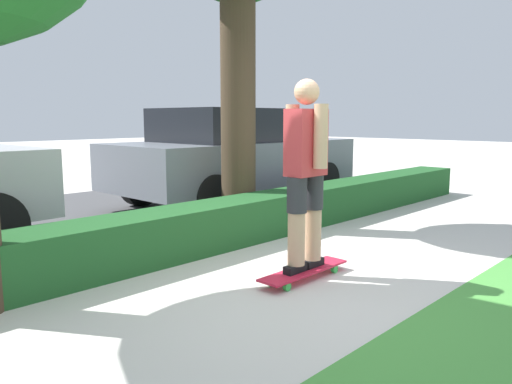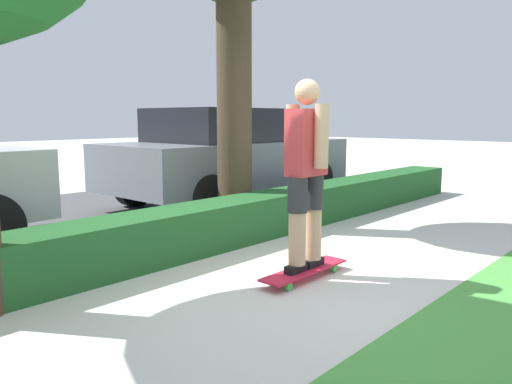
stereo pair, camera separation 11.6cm
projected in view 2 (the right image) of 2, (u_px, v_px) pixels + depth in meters
The scene contains 6 objects.
ground_plane at pixel (300, 288), 4.33m from camera, with size 60.00×60.00×0.00m, color beige.
street_asphalt at pixel (65, 221), 7.12m from camera, with size 12.56×5.00×0.01m.
hedge_row at pixel (181, 232), 5.35m from camera, with size 12.56×0.60×0.51m.
skateboard at pixel (305, 271), 4.57m from camera, with size 1.03×0.24×0.09m.
skater_person at pixel (306, 170), 4.44m from camera, with size 0.50×0.44×1.71m.
parked_car_middle at pixel (228, 154), 8.63m from camera, with size 4.39×2.04×1.62m.
Camera 2 is at (-3.33, -2.51, 1.46)m, focal length 35.00 mm.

